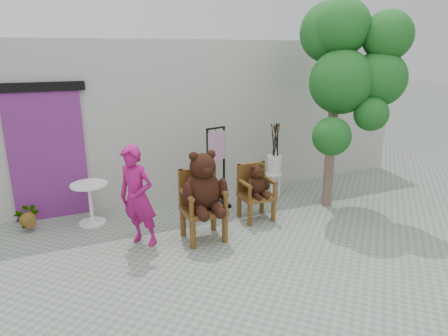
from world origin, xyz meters
name	(u,v)px	position (x,y,z in m)	size (l,w,h in m)	color
ground_plane	(279,248)	(0.00, 0.00, 0.00)	(60.00, 60.00, 0.00)	gray
back_wall	(203,116)	(0.00, 3.10, 1.50)	(9.00, 1.00, 3.00)	#AEACA3
doorway	(47,152)	(-3.00, 2.58, 1.16)	(1.40, 0.11, 2.33)	#6D246E
chair_big	(203,191)	(-0.91, 0.75, 0.78)	(0.70, 0.74, 1.41)	#4C2E10
chair_small	(256,186)	(0.19, 1.12, 0.58)	(0.54, 0.53, 0.98)	#4C2E10
person	(138,197)	(-1.86, 0.88, 0.78)	(0.57, 0.37, 1.56)	#9E1361
cafe_table	(90,199)	(-2.43, 2.02, 0.44)	(0.60, 0.60, 0.70)	white
display_stand	(216,178)	(-0.25, 1.82, 0.58)	(0.52, 0.44, 1.51)	black
stool_bucket	(274,164)	(1.07, 2.00, 0.64)	(0.32, 0.32, 1.45)	white
tree	(347,60)	(1.86, 1.06, 2.65)	(1.76, 1.88, 3.66)	brown
potted_plant	(28,217)	(-3.40, 2.21, 0.22)	(0.39, 0.34, 0.43)	#103D16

